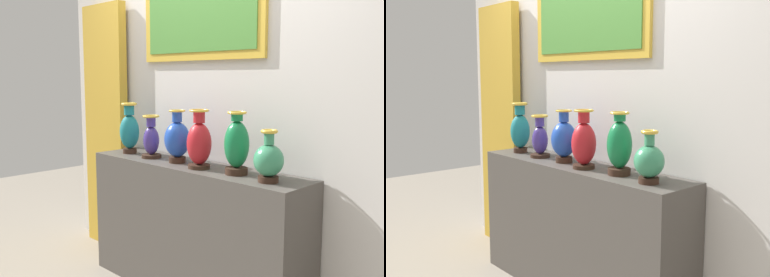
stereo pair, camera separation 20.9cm
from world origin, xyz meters
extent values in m
cube|color=#4C4742|center=(0.00, 0.00, 0.48)|extent=(1.81, 0.41, 0.96)
cube|color=silver|center=(0.00, 0.26, 1.33)|extent=(3.59, 0.10, 2.66)
cube|color=gold|center=(-1.26, 0.14, 1.11)|extent=(0.56, 0.08, 2.21)
cylinder|color=#382319|center=(-0.69, -0.02, 0.98)|extent=(0.11, 0.11, 0.04)
ellipsoid|color=#19727A|center=(-0.69, -0.02, 1.14)|extent=(0.16, 0.16, 0.27)
cylinder|color=#19727A|center=(-0.69, -0.02, 1.31)|extent=(0.08, 0.08, 0.09)
torus|color=gold|center=(-0.69, -0.02, 1.36)|extent=(0.13, 0.13, 0.02)
cylinder|color=#382319|center=(-0.41, -0.03, 0.98)|extent=(0.15, 0.15, 0.03)
ellipsoid|color=#3F2D7F|center=(-0.41, -0.03, 1.09)|extent=(0.12, 0.12, 0.21)
cylinder|color=#3F2D7F|center=(-0.41, -0.03, 1.24)|extent=(0.07, 0.07, 0.08)
torus|color=gold|center=(-0.41, -0.03, 1.28)|extent=(0.13, 0.13, 0.02)
cylinder|color=#382319|center=(-0.13, -0.02, 0.98)|extent=(0.12, 0.12, 0.04)
ellipsoid|color=#1E47B2|center=(-0.13, -0.02, 1.13)|extent=(0.18, 0.18, 0.25)
cylinder|color=#1E47B2|center=(-0.13, -0.02, 1.30)|extent=(0.07, 0.07, 0.08)
torus|color=gold|center=(-0.13, -0.02, 1.34)|extent=(0.12, 0.12, 0.01)
cylinder|color=#382319|center=(0.13, -0.06, 0.98)|extent=(0.15, 0.15, 0.03)
ellipsoid|color=red|center=(0.13, -0.06, 1.13)|extent=(0.17, 0.17, 0.28)
cylinder|color=red|center=(0.13, -0.06, 1.31)|extent=(0.08, 0.08, 0.08)
torus|color=gold|center=(0.13, -0.06, 1.35)|extent=(0.13, 0.13, 0.02)
cylinder|color=#382319|center=(0.42, -0.02, 0.98)|extent=(0.14, 0.14, 0.04)
ellipsoid|color=#14723D|center=(0.42, -0.02, 1.15)|extent=(0.16, 0.16, 0.30)
cylinder|color=#14723D|center=(0.42, -0.02, 1.33)|extent=(0.07, 0.07, 0.05)
torus|color=gold|center=(0.42, -0.02, 1.35)|extent=(0.12, 0.12, 0.02)
cylinder|color=#382319|center=(0.69, -0.06, 0.98)|extent=(0.12, 0.12, 0.04)
ellipsoid|color=#388C60|center=(0.69, -0.06, 1.09)|extent=(0.18, 0.18, 0.19)
cylinder|color=#388C60|center=(0.69, -0.06, 1.22)|extent=(0.06, 0.06, 0.08)
torus|color=gold|center=(0.69, -0.06, 1.26)|extent=(0.10, 0.10, 0.02)
camera|label=1|loc=(2.20, -2.18, 1.58)|focal=42.08mm
camera|label=2|loc=(2.34, -2.03, 1.58)|focal=42.08mm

